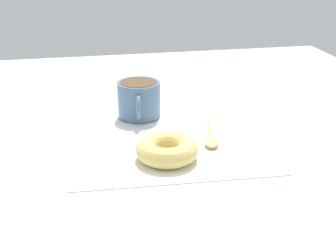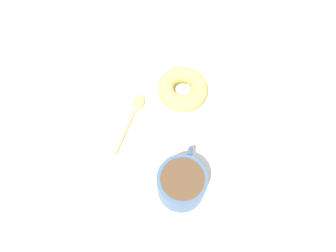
{
  "view_description": "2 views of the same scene",
  "coord_description": "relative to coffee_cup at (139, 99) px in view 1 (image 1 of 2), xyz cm",
  "views": [
    {
      "loc": [
        76.78,
        -14.43,
        33.71
      ],
      "look_at": [
        2.58,
        0.45,
        2.3
      ],
      "focal_mm": 50.0,
      "sensor_mm": 36.0,
      "label": 1
    },
    {
      "loc": [
        -22.54,
        -2.44,
        57.24
      ],
      "look_at": [
        2.58,
        0.45,
        2.3
      ],
      "focal_mm": 35.0,
      "sensor_mm": 36.0,
      "label": 2
    }
  ],
  "objects": [
    {
      "name": "ground_plane",
      "position": [
        8.24,
        3.13,
        -4.92
      ],
      "size": [
        120.0,
        120.0,
        2.0
      ],
      "primitive_type": "cube",
      "color": "#B2BCC6"
    },
    {
      "name": "spoon",
      "position": [
        14.14,
        10.49,
        -3.22
      ],
      "size": [
        13.37,
        4.47,
        0.9
      ],
      "color": "#D8B772",
      "rests_on": "napkin"
    },
    {
      "name": "napkin",
      "position": [
        10.82,
        3.57,
        -3.77
      ],
      "size": [
        34.45,
        34.45,
        0.3
      ],
      "primitive_type": "cube",
      "rotation": [
        0.0,
        0.0,
        -0.04
      ],
      "color": "white",
      "rests_on": "ground_plane"
    },
    {
      "name": "donut",
      "position": [
        19.36,
        1.69,
        -1.98
      ],
      "size": [
        9.95,
        9.95,
        3.29
      ],
      "primitive_type": "torus",
      "color": "#E5C66B",
      "rests_on": "napkin"
    },
    {
      "name": "coffee_cup",
      "position": [
        0.0,
        0.0,
        0.0
      ],
      "size": [
        10.98,
        8.23,
        6.97
      ],
      "color": "slate",
      "rests_on": "napkin"
    }
  ]
}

